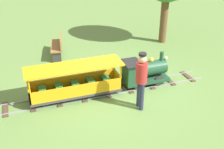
% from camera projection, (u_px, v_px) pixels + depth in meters
% --- Properties ---
extents(ground_plane, '(60.00, 60.00, 0.00)m').
position_uv_depth(ground_plane, '(114.00, 90.00, 8.36)').
color(ground_plane, '#608442').
extents(track, '(0.72, 6.40, 0.04)m').
position_uv_depth(track, '(106.00, 91.00, 8.28)').
color(track, gray).
rests_on(track, ground_plane).
extents(locomotive, '(0.68, 1.45, 1.00)m').
position_uv_depth(locomotive, '(143.00, 71.00, 8.41)').
color(locomotive, '#1E472D').
rests_on(locomotive, ground_plane).
extents(passenger_car, '(0.78, 2.70, 0.97)m').
position_uv_depth(passenger_car, '(75.00, 85.00, 7.83)').
color(passenger_car, '#3F3F3F').
rests_on(passenger_car, ground_plane).
extents(conductor_person, '(0.30, 0.30, 1.62)m').
position_uv_depth(conductor_person, '(141.00, 77.00, 7.11)').
color(conductor_person, '#282D47').
rests_on(conductor_person, ground_plane).
extents(park_bench, '(1.35, 0.62, 0.82)m').
position_uv_depth(park_bench, '(58.00, 46.00, 10.41)').
color(park_bench, olive).
rests_on(park_bench, ground_plane).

